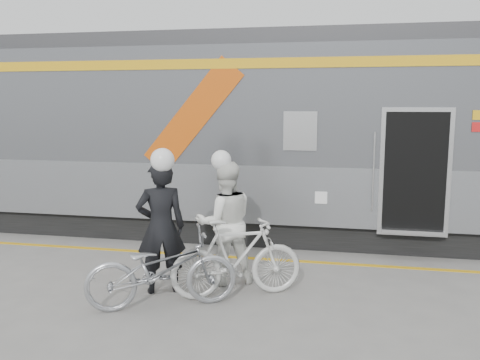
% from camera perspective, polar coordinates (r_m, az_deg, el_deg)
% --- Properties ---
extents(ground, '(90.00, 90.00, 0.00)m').
position_cam_1_polar(ground, '(7.28, -4.68, -13.63)').
color(ground, slate).
rests_on(ground, ground).
extents(train, '(24.00, 3.17, 4.10)m').
position_cam_1_polar(train, '(10.72, 6.39, 4.91)').
color(train, black).
rests_on(train, ground).
extents(safety_strip, '(24.00, 0.12, 0.01)m').
position_cam_1_polar(safety_strip, '(9.24, -0.95, -8.64)').
color(safety_strip, gold).
rests_on(safety_strip, ground).
extents(man, '(0.84, 0.72, 1.95)m').
position_cam_1_polar(man, '(7.47, -8.87, -5.26)').
color(man, black).
rests_on(man, ground).
extents(bicycle_left, '(2.15, 1.49, 1.07)m').
position_cam_1_polar(bicycle_left, '(7.03, -8.80, -9.87)').
color(bicycle_left, '#9D9FA4').
rests_on(bicycle_left, ground).
extents(woman, '(1.13, 1.03, 1.89)m').
position_cam_1_polar(woman, '(7.78, -1.69, -4.81)').
color(woman, white).
rests_on(woman, ground).
extents(bicycle_right, '(1.95, 1.28, 1.14)m').
position_cam_1_polar(bicycle_right, '(7.30, -0.34, -8.76)').
color(bicycle_right, beige).
rests_on(bicycle_right, ground).
extents(helmet_man, '(0.34, 0.34, 0.34)m').
position_cam_1_polar(helmet_man, '(7.28, -9.08, 3.49)').
color(helmet_man, white).
rests_on(helmet_man, man).
extents(helmet_woman, '(0.30, 0.30, 0.30)m').
position_cam_1_polar(helmet_woman, '(7.59, -1.73, 3.24)').
color(helmet_woman, white).
rests_on(helmet_woman, woman).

